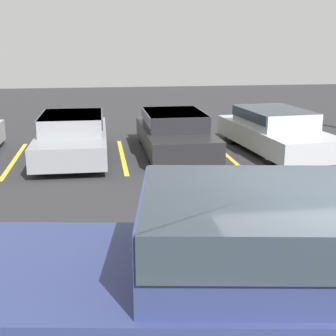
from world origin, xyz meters
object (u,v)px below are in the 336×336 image
Objects in this scene: pickup_truck at (295,291)px; parked_sedan_d at (275,129)px; parked_sedan_c at (174,131)px; parked_sedan_b at (72,134)px.

parked_sedan_d is at bearing 79.01° from pickup_truck.
parked_sedan_c is at bearing 96.36° from pickup_truck.
parked_sedan_d is (5.79, -0.17, 0.02)m from parked_sedan_b.
pickup_truck is 1.38× the size of parked_sedan_b.
parked_sedan_b is 5.79m from parked_sedan_d.
parked_sedan_b is (-2.46, 9.34, -0.28)m from pickup_truck.
parked_sedan_b is at bearing -86.07° from parked_sedan_c.
parked_sedan_c is at bearing -102.78° from parked_sedan_d.
parked_sedan_d reaches higher than parked_sedan_c.
parked_sedan_c is (2.89, 0.21, -0.02)m from parked_sedan_b.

